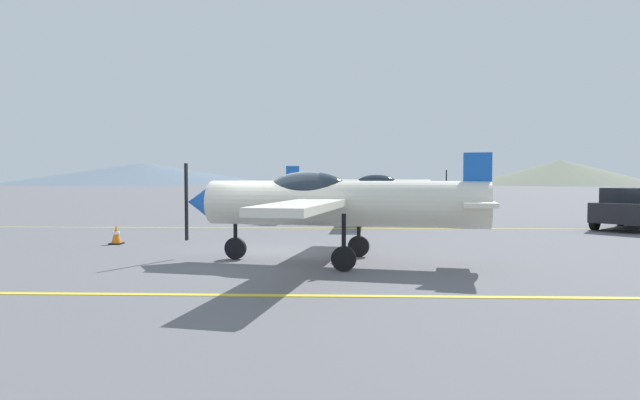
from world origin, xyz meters
TOP-DOWN VIEW (x-y plane):
  - ground_plane at (0.00, 0.00)m, footprint 400.00×400.00m
  - apron_line_near at (0.00, -4.16)m, footprint 80.00×0.16m
  - apron_line_far at (0.00, 7.79)m, footprint 80.00×0.16m
  - airplane_near at (1.52, -0.65)m, footprint 7.46×8.52m
  - airplane_mid at (2.82, 11.11)m, footprint 7.40×8.52m
  - car_sedan at (13.14, 7.87)m, footprint 4.34×4.29m
  - traffic_cone_front at (-5.01, 2.60)m, footprint 0.36×0.36m
  - hill_left at (-63.35, 159.64)m, footprint 88.77×88.77m
  - hill_centerleft at (64.38, 138.24)m, footprint 51.78×51.78m

SIDE VIEW (x-z plane):
  - ground_plane at x=0.00m, z-range 0.00..0.00m
  - apron_line_near at x=0.00m, z-range 0.00..0.01m
  - apron_line_far at x=0.00m, z-range 0.00..0.01m
  - traffic_cone_front at x=-5.01m, z-range -0.01..0.58m
  - car_sedan at x=13.14m, z-range 0.03..1.65m
  - airplane_near at x=1.52m, z-range 0.16..2.71m
  - airplane_mid at x=2.82m, z-range 0.16..2.71m
  - hill_left at x=-63.35m, z-range 0.00..6.94m
  - hill_centerleft at x=64.38m, z-range 0.00..7.20m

